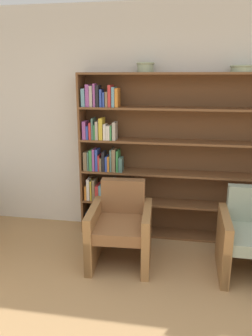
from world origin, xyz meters
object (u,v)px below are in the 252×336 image
at_px(bowl_slate, 146,67).
at_px(armchair_cushioned, 252,237).
at_px(bookshelf, 165,161).
at_px(armchair_leather, 121,227).
at_px(bowl_terracotta, 244,68).

distance_m(bowl_slate, armchair_cushioned, 2.14).
xyz_separation_m(bookshelf, armchair_leather, (-0.41, -0.71, -0.57)).
bearing_deg(bowl_terracotta, armchair_leather, -150.55).
height_order(bookshelf, armchair_cushioned, bookshelf).
bearing_deg(bookshelf, bowl_terracotta, -1.30).
bearing_deg(armchair_cushioned, bowl_terracotta, -79.29).
bearing_deg(bowl_terracotta, armchair_cushioned, -79.98).
relative_size(bowl_slate, armchair_leather, 0.25).
distance_m(armchair_leather, armchair_cushioned, 1.34).
xyz_separation_m(bowl_terracotta, armchair_cushioned, (0.12, -0.69, -1.63)).
height_order(bowl_slate, armchair_leather, bowl_slate).
xyz_separation_m(bowl_slate, armchair_cushioned, (1.18, -0.69, -1.65)).
bearing_deg(armchair_leather, armchair_cushioned, 176.41).
bearing_deg(armchair_cushioned, bowl_slate, -29.56).
bearing_deg(armchair_cushioned, armchair_leather, 0.69).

